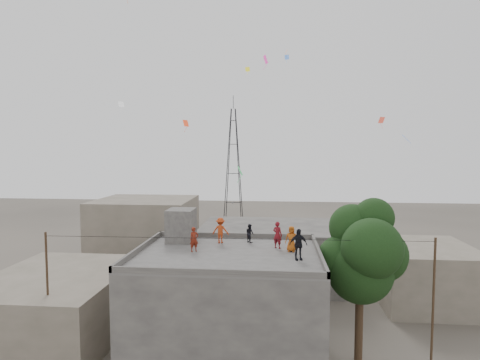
% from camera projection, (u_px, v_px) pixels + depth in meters
% --- Properties ---
extents(main_building, '(10.00, 8.00, 6.10)m').
position_uv_depth(main_building, '(228.00, 308.00, 22.08)').
color(main_building, '#454341').
rests_on(main_building, ground).
extents(parapet, '(10.00, 8.00, 0.30)m').
position_uv_depth(parapet, '(228.00, 251.00, 21.84)').
color(parapet, '#454341').
rests_on(parapet, main_building).
extents(stair_head_box, '(1.60, 1.80, 2.00)m').
position_uv_depth(stair_head_box, '(181.00, 225.00, 24.65)').
color(stair_head_box, '#454341').
rests_on(stair_head_box, main_building).
extents(neighbor_west, '(8.00, 10.00, 4.00)m').
position_uv_depth(neighbor_west, '(58.00, 305.00, 25.14)').
color(neighbor_west, '#665F50').
rests_on(neighbor_west, ground).
extents(neighbor_north, '(12.00, 9.00, 5.00)m').
position_uv_depth(neighbor_north, '(269.00, 253.00, 35.84)').
color(neighbor_north, '#454341').
rests_on(neighbor_north, ground).
extents(neighbor_northwest, '(9.00, 8.00, 7.00)m').
position_uv_depth(neighbor_northwest, '(145.00, 235.00, 38.84)').
color(neighbor_northwest, '#665F50').
rests_on(neighbor_northwest, ground).
extents(neighbor_east, '(7.00, 8.00, 4.40)m').
position_uv_depth(neighbor_east, '(424.00, 274.00, 30.81)').
color(neighbor_east, '#665F50').
rests_on(neighbor_east, ground).
extents(tree, '(4.90, 4.60, 9.10)m').
position_uv_depth(tree, '(363.00, 254.00, 21.78)').
color(tree, black).
rests_on(tree, ground).
extents(utility_line, '(20.12, 0.62, 7.40)m').
position_uv_depth(utility_line, '(234.00, 303.00, 20.74)').
color(utility_line, black).
rests_on(utility_line, ground).
extents(transmission_tower, '(2.97, 2.97, 20.01)m').
position_uv_depth(transmission_tower, '(233.00, 167.00, 61.71)').
color(transmission_tower, black).
rests_on(transmission_tower, ground).
extents(person_red_adult, '(0.67, 0.59, 1.54)m').
position_uv_depth(person_red_adult, '(277.00, 235.00, 22.93)').
color(person_red_adult, maroon).
rests_on(person_red_adult, main_building).
extents(person_orange_child, '(0.76, 0.57, 1.41)m').
position_uv_depth(person_orange_child, '(291.00, 239.00, 22.19)').
color(person_orange_child, '#AF5014').
rests_on(person_orange_child, main_building).
extents(person_dark_child, '(0.68, 0.69, 1.13)m').
position_uv_depth(person_dark_child, '(250.00, 233.00, 24.41)').
color(person_dark_child, black).
rests_on(person_dark_child, main_building).
extents(person_dark_adult, '(1.01, 0.62, 1.61)m').
position_uv_depth(person_dark_adult, '(298.00, 244.00, 20.49)').
color(person_dark_adult, black).
rests_on(person_dark_adult, main_building).
extents(person_orange_adult, '(1.04, 0.65, 1.54)m').
position_uv_depth(person_orange_adult, '(221.00, 230.00, 24.24)').
color(person_orange_adult, '#B63B14').
rests_on(person_orange_adult, main_building).
extents(person_red_child, '(0.60, 0.55, 1.37)m').
position_uv_depth(person_red_child, '(194.00, 239.00, 22.18)').
color(person_red_child, maroon).
rests_on(person_red_child, main_building).
extents(kites, '(19.79, 13.43, 10.85)m').
position_uv_depth(kites, '(259.00, 92.00, 27.34)').
color(kites, red).
rests_on(kites, ground).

